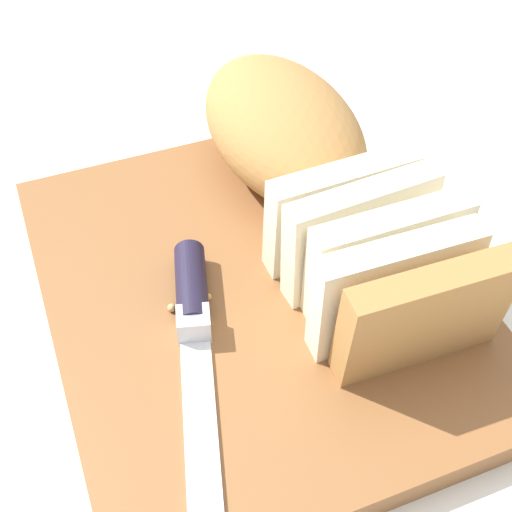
# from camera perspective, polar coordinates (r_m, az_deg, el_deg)

# --- Properties ---
(ground_plane) EXTENTS (3.00, 3.00, 0.00)m
(ground_plane) POSITION_cam_1_polar(r_m,az_deg,el_deg) (0.53, -0.00, -3.87)
(ground_plane) COLOR silver
(cutting_board) EXTENTS (0.37, 0.31, 0.02)m
(cutting_board) POSITION_cam_1_polar(r_m,az_deg,el_deg) (0.52, -0.00, -3.10)
(cutting_board) COLOR brown
(cutting_board) RESTS_ON ground_plane
(bread_loaf) EXTENTS (0.33, 0.12, 0.08)m
(bread_loaf) POSITION_cam_1_polar(r_m,az_deg,el_deg) (0.55, 4.55, 7.29)
(bread_loaf) COLOR #A8753D
(bread_loaf) RESTS_ON cutting_board
(bread_knife) EXTENTS (0.27, 0.10, 0.02)m
(bread_knife) POSITION_cam_1_polar(r_m,az_deg,el_deg) (0.48, -5.10, -5.70)
(bread_knife) COLOR silver
(bread_knife) RESTS_ON cutting_board
(crumb_near_knife) EXTENTS (0.01, 0.01, 0.01)m
(crumb_near_knife) POSITION_cam_1_polar(r_m,az_deg,el_deg) (0.50, -6.86, -4.38)
(crumb_near_knife) COLOR tan
(crumb_near_knife) RESTS_ON cutting_board
(crumb_near_loaf) EXTENTS (0.01, 0.01, 0.01)m
(crumb_near_loaf) POSITION_cam_1_polar(r_m,az_deg,el_deg) (0.50, -3.75, -3.74)
(crumb_near_loaf) COLOR tan
(crumb_near_loaf) RESTS_ON cutting_board
(crumb_stray_left) EXTENTS (0.01, 0.01, 0.01)m
(crumb_stray_left) POSITION_cam_1_polar(r_m,az_deg,el_deg) (0.53, 4.41, 0.42)
(crumb_stray_left) COLOR tan
(crumb_stray_left) RESTS_ON cutting_board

